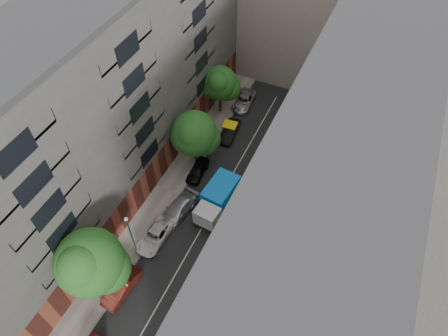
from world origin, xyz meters
The scene contains 23 objects.
ground centered at (0.00, 0.00, 0.00)m, with size 120.00×120.00×0.00m, color #4C4C49.
road_surface centered at (0.00, 0.00, 0.01)m, with size 8.00×44.00×0.02m, color black.
sidewalk_left centered at (-5.50, 0.00, 0.07)m, with size 3.00×44.00×0.15m, color gray.
sidewalk_right centered at (5.50, 0.00, 0.07)m, with size 3.00×44.00×0.15m, color gray.
building_left centered at (-11.00, 0.00, 10.00)m, with size 8.00×44.00×20.00m, color #484543.
building_right centered at (11.00, 0.00, 10.00)m, with size 8.00×44.00×20.00m, color beige.
building_endcap centered at (0.00, 28.00, 9.00)m, with size 18.00×12.00×18.00m, color gray.
tarp_truck centered at (0.38, 0.09, 1.58)m, with size 2.95×6.39×2.87m.
car_left_1 centered at (-3.60, -11.65, 0.72)m, with size 1.53×4.38×1.44m, color #4A160E.
car_left_2 centered at (-3.60, -5.80, 0.66)m, with size 2.19×4.75×1.32m, color silver.
car_left_3 centered at (-3.01, -2.20, 0.74)m, with size 2.08×5.13×1.49m, color #B3B4B8.
car_left_4 centered at (-3.60, 3.40, 0.66)m, with size 1.56×3.88×1.32m, color black.
car_left_5 centered at (-2.80, 10.51, 0.71)m, with size 1.49×4.28×1.41m, color black.
car_left_6 centered at (-3.46, 16.60, 0.67)m, with size 2.22×4.83×1.34m, color #B6B6BB.
car_right_1 centered at (3.20, -8.80, 0.74)m, with size 2.08×5.12×1.49m, color slate.
car_right_2 centered at (3.60, -4.60, 0.68)m, with size 1.61×4.00×1.36m, color black.
car_right_3 centered at (3.60, 1.60, 0.67)m, with size 1.42×4.06×1.34m, color silver.
car_right_4 centered at (2.80, 7.80, 0.71)m, with size 2.36×5.11×1.42m, color gray.
tree_near centered at (-4.50, -12.69, 6.17)m, with size 5.71×5.50×9.09m.
tree_mid centered at (-4.50, 4.89, 4.45)m, with size 5.33×5.06×6.96m.
tree_far centered at (-5.62, 13.89, 4.47)m, with size 4.69×4.31×6.63m.
lamp_post centered at (-4.47, -7.88, 3.86)m, with size 0.36×0.36×5.97m.
pedestrian centered at (6.40, 7.23, 0.99)m, with size 0.62×0.40×1.69m, color black.
Camera 1 is at (10.95, -21.46, 34.87)m, focal length 32.00 mm.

